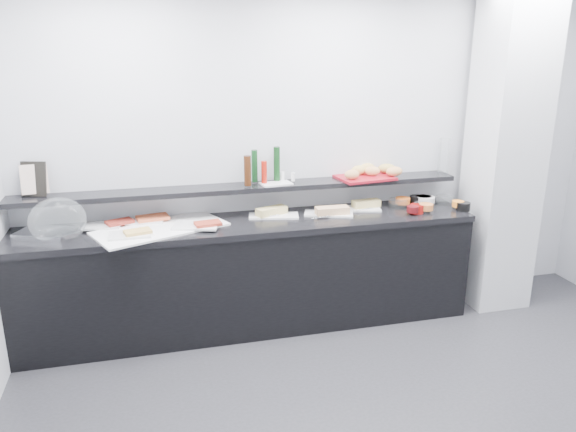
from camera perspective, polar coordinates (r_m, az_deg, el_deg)
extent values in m
cube|color=silver|center=(4.77, 3.64, 6.32)|extent=(5.00, 0.02, 2.70)
cube|color=silver|center=(5.13, 21.16, 5.97)|extent=(0.50, 0.50, 2.70)
cube|color=black|center=(4.60, -3.81, -6.19)|extent=(3.60, 0.60, 0.85)
cube|color=black|center=(4.44, -3.92, -0.85)|extent=(3.62, 0.62, 0.05)
cube|color=black|center=(4.53, -4.39, 2.88)|extent=(3.60, 0.25, 0.04)
cube|color=silver|center=(4.45, -23.41, -1.62)|extent=(0.46, 0.39, 0.04)
ellipsoid|color=white|center=(4.35, -22.35, -0.44)|extent=(0.45, 0.35, 0.34)
cube|color=white|center=(4.33, -12.82, -1.27)|extent=(1.06, 0.79, 0.01)
cube|color=silver|center=(4.48, -18.37, -0.92)|extent=(0.29, 0.21, 0.01)
cube|color=maroon|center=(4.46, -16.74, -0.58)|extent=(0.23, 0.19, 0.02)
cube|color=white|center=(4.51, -14.34, -0.43)|extent=(0.29, 0.20, 0.01)
cube|color=#E75B2F|center=(4.51, -13.59, -0.16)|extent=(0.27, 0.20, 0.02)
cube|color=white|center=(4.21, -15.78, -1.83)|extent=(0.30, 0.20, 0.01)
cube|color=tan|center=(4.20, -15.02, -1.55)|extent=(0.21, 0.16, 0.02)
cube|color=white|center=(4.31, -9.33, -0.95)|extent=(0.39, 0.31, 0.01)
cube|color=maroon|center=(4.28, -8.13, -0.76)|extent=(0.21, 0.15, 0.02)
cube|color=white|center=(4.54, -1.47, 0.02)|extent=(0.42, 0.25, 0.01)
cube|color=#D3BD6E|center=(4.54, -1.68, 0.52)|extent=(0.27, 0.18, 0.06)
cylinder|color=silver|center=(4.49, -1.83, -0.03)|extent=(0.16, 0.05, 0.01)
cube|color=white|center=(4.60, 4.16, 0.22)|extent=(0.43, 0.29, 0.01)
cube|color=tan|center=(4.57, 4.52, 0.57)|extent=(0.27, 0.11, 0.06)
cylinder|color=#A9ACB0|center=(4.46, 3.29, -0.14)|extent=(0.16, 0.04, 0.01)
cube|color=white|center=(4.77, 6.94, 0.75)|extent=(0.43, 0.26, 0.01)
cube|color=#DEC774|center=(4.80, 7.95, 1.27)|extent=(0.24, 0.11, 0.06)
cylinder|color=silver|center=(4.72, 7.79, 0.69)|extent=(0.16, 0.04, 0.01)
cylinder|color=white|center=(4.89, 11.12, 1.30)|extent=(0.17, 0.17, 0.07)
cylinder|color=orange|center=(4.93, 11.58, 1.55)|extent=(0.15, 0.15, 0.05)
cylinder|color=black|center=(5.02, 12.92, 1.61)|extent=(0.15, 0.15, 0.07)
cylinder|color=#5D0D0D|center=(5.02, 13.64, 1.70)|extent=(0.15, 0.15, 0.05)
cylinder|color=silver|center=(5.08, 15.61, 1.57)|extent=(0.19, 0.19, 0.07)
cylinder|color=white|center=(5.02, 13.80, 1.66)|extent=(0.20, 0.20, 0.05)
cylinder|color=maroon|center=(4.75, 12.95, 0.71)|extent=(0.15, 0.15, 0.07)
cylinder|color=#4F0B0E|center=(4.69, 12.54, 0.68)|extent=(0.11, 0.11, 0.05)
cylinder|color=white|center=(4.81, 13.46, 0.87)|extent=(0.17, 0.17, 0.07)
cylinder|color=#CF7132|center=(4.78, 13.85, 0.91)|extent=(0.14, 0.14, 0.05)
cylinder|color=black|center=(4.92, 17.38, 0.93)|extent=(0.12, 0.12, 0.07)
cylinder|color=orange|center=(4.95, 16.89, 1.19)|extent=(0.10, 0.10, 0.05)
cube|color=black|center=(4.58, -24.44, 3.44)|extent=(0.20, 0.12, 0.26)
cube|color=beige|center=(4.57, -24.37, 3.42)|extent=(0.19, 0.06, 0.22)
cube|color=white|center=(4.55, -1.22, 3.30)|extent=(0.27, 0.19, 0.01)
cylinder|color=#0F3917|center=(4.57, -3.42, 5.11)|extent=(0.05, 0.05, 0.26)
cylinder|color=#3A1B0A|center=(4.45, -4.13, 4.61)|extent=(0.06, 0.06, 0.24)
cylinder|color=#0E3413|center=(4.60, -1.14, 5.33)|extent=(0.06, 0.06, 0.28)
cylinder|color=#B7190D|center=(4.53, -2.44, 4.48)|extent=(0.06, 0.06, 0.18)
cylinder|color=silver|center=(4.60, 0.52, 3.99)|extent=(0.04, 0.04, 0.07)
cylinder|color=white|center=(4.63, -0.55, 4.08)|extent=(0.04, 0.04, 0.07)
cube|color=maroon|center=(4.78, 7.82, 3.89)|extent=(0.49, 0.38, 0.02)
ellipsoid|color=gold|center=(4.82, 7.23, 4.65)|extent=(0.15, 0.10, 0.08)
ellipsoid|color=gold|center=(4.92, 8.06, 4.87)|extent=(0.13, 0.08, 0.08)
ellipsoid|color=#B59745|center=(4.92, 9.99, 4.79)|extent=(0.17, 0.12, 0.08)
ellipsoid|color=tan|center=(4.65, 6.52, 4.20)|extent=(0.13, 0.08, 0.08)
ellipsoid|color=tan|center=(4.82, 10.74, 4.48)|extent=(0.15, 0.10, 0.08)
ellipsoid|color=tan|center=(4.80, 8.58, 4.54)|extent=(0.14, 0.11, 0.08)
cylinder|color=silver|center=(5.13, 15.55, 5.92)|extent=(0.12, 0.12, 0.30)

